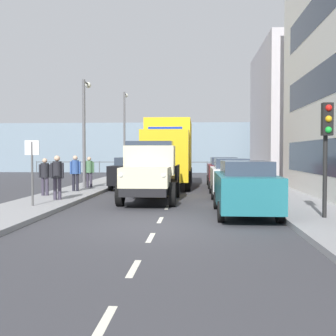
{
  "coord_description": "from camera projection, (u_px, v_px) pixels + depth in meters",
  "views": [
    {
      "loc": [
        -1.07,
        11.07,
        1.97
      ],
      "look_at": [
        0.39,
        -10.25,
        1.2
      ],
      "focal_mm": 45.21,
      "sensor_mm": 36.0,
      "label": 1
    }
  ],
  "objects": [
    {
      "name": "sea_horizon",
      "position": [
        186.0,
        148.0,
        42.32
      ],
      "size": [
        80.0,
        0.8,
        5.0
      ],
      "primitive_type": "cube",
      "color": "gray",
      "rests_on": "ground_plane"
    },
    {
      "name": "lorry_cargo_yellow",
      "position": [
        169.0,
        151.0,
        24.43
      ],
      "size": [
        2.58,
        8.2,
        3.87
      ],
      "color": "gold",
      "rests_on": "ground_plane"
    },
    {
      "name": "pedestrian_couple_a",
      "position": [
        89.0,
        170.0,
        22.16
      ],
      "size": [
        0.53,
        0.34,
        1.61
      ],
      "color": "#383342",
      "rests_on": "sidewalk_right"
    },
    {
      "name": "lamp_post_promenade",
      "position": [
        85.0,
        122.0,
        22.14
      ],
      "size": [
        0.32,
        1.14,
        5.64
      ],
      "color": "#59595B",
      "rests_on": "sidewalk_right"
    },
    {
      "name": "lamp_post_far",
      "position": [
        125.0,
        126.0,
        32.97
      ],
      "size": [
        0.32,
        1.14,
        6.55
      ],
      "color": "#59595B",
      "rests_on": "sidewalk_right"
    },
    {
      "name": "car_black_oppositeside_0",
      "position": [
        131.0,
        172.0,
        23.32
      ],
      "size": [
        1.89,
        4.29,
        1.72
      ],
      "color": "black",
      "rests_on": "ground_plane"
    },
    {
      "name": "sidewalk_left",
      "position": [
        276.0,
        194.0,
        19.56
      ],
      "size": [
        2.43,
        39.19,
        0.15
      ],
      "primitive_type": "cube",
      "color": "gray",
      "rests_on": "ground_plane"
    },
    {
      "name": "traffic_light_near",
      "position": [
        327.0,
        135.0,
        11.71
      ],
      "size": [
        0.28,
        0.41,
        3.2
      ],
      "color": "black",
      "rests_on": "sidewalk_left"
    },
    {
      "name": "sidewalk_right",
      "position": [
        75.0,
        192.0,
        20.2
      ],
      "size": [
        2.43,
        39.19,
        0.15
      ],
      "primitive_type": "cube",
      "color": "gray",
      "rests_on": "ground_plane"
    },
    {
      "name": "street_sign",
      "position": [
        32.0,
        161.0,
        14.49
      ],
      "size": [
        0.5,
        0.07,
        2.25
      ],
      "color": "#4C4C4C",
      "rests_on": "sidewalk_right"
    },
    {
      "name": "building_far_block",
      "position": [
        301.0,
        113.0,
        33.09
      ],
      "size": [
        6.45,
        11.02,
        10.19
      ],
      "color": "#B7B2B7",
      "rests_on": "ground_plane"
    },
    {
      "name": "road_centreline_markings",
      "position": [
        173.0,
        197.0,
        18.87
      ],
      "size": [
        0.12,
        34.66,
        0.01
      ],
      "color": "silver",
      "rests_on": "ground_plane"
    },
    {
      "name": "pedestrian_with_bag",
      "position": [
        45.0,
        174.0,
        18.01
      ],
      "size": [
        0.53,
        0.34,
        1.59
      ],
      "color": "#383342",
      "rests_on": "sidewalk_right"
    },
    {
      "name": "pedestrian_couple_b",
      "position": [
        75.0,
        170.0,
        20.11
      ],
      "size": [
        0.53,
        0.34,
        1.69
      ],
      "color": "black",
      "rests_on": "sidewalk_right"
    },
    {
      "name": "ground_plane",
      "position": [
        174.0,
        195.0,
        19.88
      ],
      "size": [
        80.0,
        80.0,
        0.0
      ],
      "primitive_type": "plane",
      "color": "#38383D"
    },
    {
      "name": "seawall_railing",
      "position": [
        185.0,
        164.0,
        38.79
      ],
      "size": [
        28.08,
        0.08,
        1.2
      ],
      "color": "#4C5156",
      "rests_on": "ground_plane"
    },
    {
      "name": "truck_vintage_cream",
      "position": [
        150.0,
        173.0,
        16.76
      ],
      "size": [
        2.17,
        5.64,
        2.43
      ],
      "color": "black",
      "rests_on": "ground_plane"
    },
    {
      "name": "pedestrian_strolling",
      "position": [
        57.0,
        174.0,
        16.39
      ],
      "size": [
        0.53,
        0.34,
        1.72
      ],
      "color": "#383342",
      "rests_on": "sidewalk_right"
    },
    {
      "name": "car_white_kerbside_1",
      "position": [
        230.0,
        177.0,
        18.98
      ],
      "size": [
        1.8,
        4.33,
        1.72
      ],
      "color": "white",
      "rests_on": "ground_plane"
    },
    {
      "name": "car_teal_kerbside_near",
      "position": [
        245.0,
        187.0,
        13.28
      ],
      "size": [
        1.83,
        4.58,
        1.72
      ],
      "color": "#1E6670",
      "rests_on": "ground_plane"
    },
    {
      "name": "car_maroon_kerbside_2",
      "position": [
        223.0,
        172.0,
        24.35
      ],
      "size": [
        1.79,
        4.56,
        1.72
      ],
      "color": "maroon",
      "rests_on": "ground_plane"
    }
  ]
}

